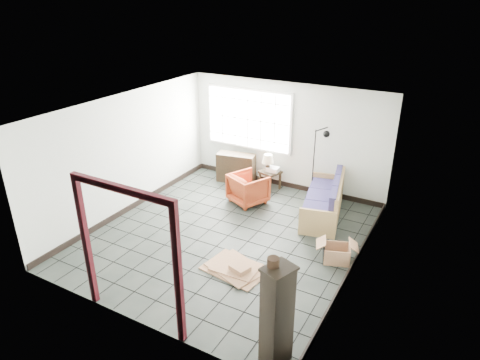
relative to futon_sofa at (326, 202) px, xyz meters
The scene contains 15 objects.
ground 2.28m from the futon_sofa, 128.37° to the right, with size 5.50×5.50×0.00m, color black.
room_shell 2.62m from the futon_sofa, 128.82° to the right, with size 5.02×5.52×2.61m.
window_panel 2.88m from the futon_sofa, 158.88° to the left, with size 2.32×0.08×1.52m.
doorway_trim 4.81m from the futon_sofa, 107.42° to the right, with size 1.80×0.08×2.20m.
futon_sofa is the anchor object (origin of this frame).
armchair 1.78m from the futon_sofa, behind, with size 0.74×0.70×0.77m, color maroon.
side_table 1.75m from the futon_sofa, 158.96° to the left, with size 0.55×0.55×0.48m.
table_lamp 1.85m from the futon_sofa, 160.49° to the left, with size 0.29×0.29×0.43m.
projector 1.71m from the futon_sofa, 157.76° to the left, with size 0.31×0.24×0.11m.
floor_lamp 0.95m from the futon_sofa, 126.80° to the left, with size 0.50×0.32×1.82m.
console_shelf 2.67m from the futon_sofa, 166.39° to the left, with size 1.01×0.55×0.74m.
tall_shelf 4.26m from the futon_sofa, 79.86° to the right, with size 0.43×0.48×1.48m.
pot 4.40m from the futon_sofa, 80.92° to the right, with size 0.15×0.15×0.11m.
open_box 1.74m from the futon_sofa, 64.41° to the right, with size 0.82×0.59×0.42m.
cardboard_pile 2.79m from the futon_sofa, 104.44° to the right, with size 1.17×0.97×0.16m.
Camera 1 is at (3.81, -6.32, 4.51)m, focal length 32.00 mm.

